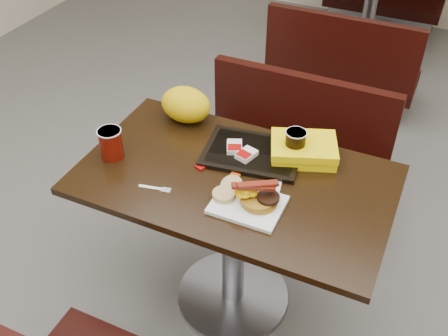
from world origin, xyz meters
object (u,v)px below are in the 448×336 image
at_px(coffee_cup_near, 111,144).
at_px(paper_bag, 186,105).
at_px(platter, 248,205).
at_px(hashbrown_sleeve_right, 246,154).
at_px(tray, 253,153).
at_px(coffee_cup_far, 295,143).
at_px(table_far, 369,16).
at_px(knife, 276,198).
at_px(bench_far_s, 345,57).
at_px(hashbrown_sleeve_left, 234,147).
at_px(fork, 150,187).
at_px(clamshell, 303,150).
at_px(table_near, 234,243).
at_px(pancake_stack, 260,200).
at_px(bench_near_n, 287,155).

distance_m(coffee_cup_near, paper_bag, 0.39).
height_order(platter, hashbrown_sleeve_right, hashbrown_sleeve_right).
relative_size(tray, coffee_cup_far, 3.56).
xyz_separation_m(table_far, knife, (0.19, -2.65, 0.38)).
xyz_separation_m(bench_far_s, hashbrown_sleeve_right, (0.00, -1.79, 0.42)).
xyz_separation_m(platter, tray, (-0.10, 0.29, 0.00)).
bearing_deg(coffee_cup_near, bench_far_s, 75.98).
bearing_deg(hashbrown_sleeve_left, table_far, 64.79).
xyz_separation_m(platter, fork, (-0.37, -0.06, -0.01)).
bearing_deg(tray, clamshell, 13.10).
bearing_deg(table_near, hashbrown_sleeve_left, 114.29).
xyz_separation_m(table_near, hashbrown_sleeve_left, (-0.06, 0.14, 0.40)).
bearing_deg(bench_far_s, pancake_stack, -85.88).
height_order(tray, hashbrown_sleeve_left, hashbrown_sleeve_left).
distance_m(table_near, pancake_stack, 0.44).
relative_size(platter, fork, 2.03).
xyz_separation_m(fork, tray, (0.27, 0.35, 0.01)).
relative_size(platter, coffee_cup_near, 2.00).
height_order(coffee_cup_far, clamshell, coffee_cup_far).
bearing_deg(paper_bag, bench_near_n, 51.06).
distance_m(table_far, bench_far_s, 0.70).
height_order(fork, paper_bag, paper_bag).
relative_size(tray, clamshell, 1.50).
bearing_deg(platter, bench_far_s, 92.69).
height_order(pancake_stack, hashbrown_sleeve_right, pancake_stack).
distance_m(tray, paper_bag, 0.38).
bearing_deg(bench_far_s, table_far, 90.00).
xyz_separation_m(knife, hashbrown_sleeve_right, (-0.19, 0.16, 0.03)).
height_order(platter, tray, tray).
distance_m(tray, hashbrown_sleeve_right, 0.05).
bearing_deg(paper_bag, clamshell, -4.14).
bearing_deg(knife, bench_near_n, -178.09).
bearing_deg(bench_far_s, hashbrown_sleeve_left, -92.01).
height_order(hashbrown_sleeve_right, paper_bag, paper_bag).
height_order(pancake_stack, fork, pancake_stack).
bearing_deg(hashbrown_sleeve_right, bench_near_n, 106.68).
bearing_deg(bench_near_n, table_far, 90.00).
height_order(fork, tray, tray).
height_order(pancake_stack, paper_bag, paper_bag).
relative_size(table_far, coffee_cup_far, 11.05).
xyz_separation_m(tray, hashbrown_sleeve_right, (-0.01, -0.04, 0.02)).
distance_m(table_near, bench_far_s, 1.90).
distance_m(table_far, coffee_cup_far, 2.44).
bearing_deg(table_far, hashbrown_sleeve_left, -91.44).
distance_m(coffee_cup_near, knife, 0.69).
bearing_deg(platter, pancake_stack, 28.99).
bearing_deg(fork, table_near, 24.31).
xyz_separation_m(table_near, clamshell, (0.20, 0.23, 0.41)).
bearing_deg(tray, table_far, 81.91).
xyz_separation_m(hashbrown_sleeve_left, paper_bag, (-0.29, 0.13, 0.05)).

